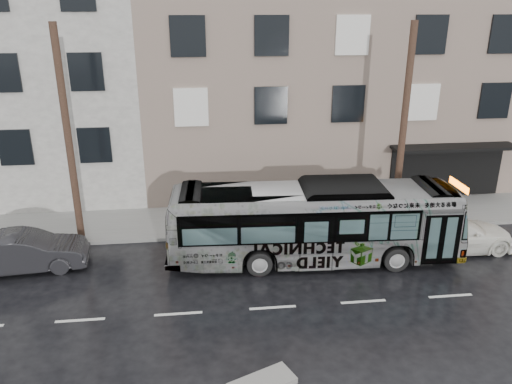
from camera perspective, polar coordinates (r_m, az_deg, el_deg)
ground at (r=19.64m, az=0.84°, el=-9.06°), size 120.00×120.00×0.00m
sidewalk at (r=23.96m, az=-0.67°, el=-3.13°), size 90.00×3.60×0.15m
building_taupe at (r=30.78m, az=7.26°, el=12.57°), size 20.00×12.00×11.00m
utility_pole_front at (r=22.60m, az=16.47°, el=6.80°), size 0.30×0.30×9.00m
utility_pole_rear at (r=21.50m, az=-20.65°, el=5.64°), size 0.30×0.30×9.00m
sign_post at (r=23.99m, az=18.11°, el=-0.88°), size 0.06×0.06×2.40m
bus at (r=19.96m, az=6.59°, el=-3.49°), size 11.71×3.27×3.23m
white_sedan at (r=22.53m, az=21.46°, el=-4.37°), size 5.24×2.22×1.51m
dark_sedan at (r=21.38m, az=-24.90°, el=-6.21°), size 4.79×2.09×1.53m
slush_pile at (r=14.48m, az=0.71°, el=-21.04°), size 1.97×1.45×0.18m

